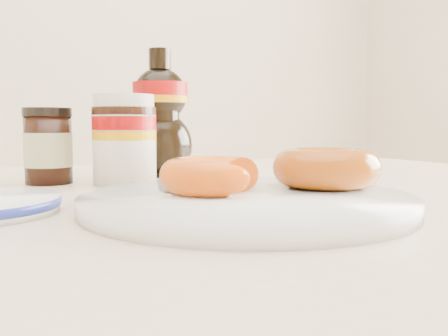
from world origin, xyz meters
name	(u,v)px	position (x,y,z in m)	size (l,w,h in m)	color
dining_table	(123,269)	(0.00, 0.10, 0.67)	(1.40, 0.90, 0.75)	beige
plate	(247,201)	(0.08, -0.04, 0.76)	(0.30, 0.30, 0.02)	white
donut_bitten	(210,175)	(0.05, -0.02, 0.78)	(0.09, 0.09, 0.03)	#EB4C0D
donut_whole	(326,168)	(0.18, -0.03, 0.78)	(0.11, 0.11, 0.04)	#A0370A
nutella_jar	(124,136)	(0.03, 0.20, 0.81)	(0.08, 0.08, 0.12)	white
syrup_bottle	(160,113)	(0.11, 0.29, 0.85)	(0.10, 0.08, 0.19)	black
dark_jar	(48,147)	(-0.06, 0.25, 0.80)	(0.06, 0.06, 0.10)	black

